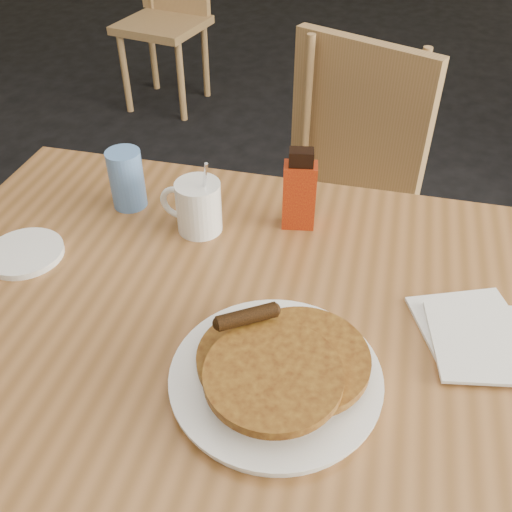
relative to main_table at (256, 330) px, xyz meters
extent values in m
plane|color=black|center=(-0.07, 0.03, -0.71)|extent=(10.00, 10.00, 0.00)
cube|color=#986236|center=(0.00, 0.00, 0.02)|extent=(1.29, 0.92, 0.04)
cube|color=#A87E4F|center=(0.00, 0.00, 0.01)|extent=(1.33, 0.96, 0.02)
cube|color=#A87E4F|center=(0.01, 0.66, -0.27)|extent=(0.52, 0.52, 0.04)
cube|color=#A87E4F|center=(0.01, 0.84, -0.03)|extent=(0.40, 0.17, 0.45)
cylinder|color=#A87E4F|center=(-0.16, 0.49, -0.50)|extent=(0.04, 0.04, 0.42)
cylinder|color=#A87E4F|center=(0.18, 0.82, -0.50)|extent=(0.04, 0.04, 0.42)
cube|color=#A87E4F|center=(-1.24, 2.13, -0.28)|extent=(0.45, 0.45, 0.04)
cylinder|color=#A87E4F|center=(-1.41, 1.97, -0.50)|extent=(0.04, 0.04, 0.41)
cylinder|color=#A87E4F|center=(-1.08, 2.29, -0.50)|extent=(0.04, 0.04, 0.41)
cylinder|color=white|center=(0.07, -0.12, 0.05)|extent=(0.29, 0.29, 0.02)
cylinder|color=white|center=(0.07, -0.12, 0.06)|extent=(0.30, 0.30, 0.01)
cylinder|color=#95661F|center=(0.05, -0.11, 0.07)|extent=(0.18, 0.18, 0.01)
cylinder|color=#95661F|center=(0.10, -0.10, 0.08)|extent=(0.19, 0.19, 0.01)
cylinder|color=#95661F|center=(0.08, -0.15, 0.10)|extent=(0.18, 0.18, 0.01)
cylinder|color=#311A08|center=(0.02, -0.08, 0.12)|extent=(0.08, 0.07, 0.02)
cylinder|color=white|center=(-0.17, 0.18, 0.09)|extent=(0.08, 0.08, 0.10)
torus|color=white|center=(-0.21, 0.18, 0.09)|extent=(0.07, 0.01, 0.07)
cylinder|color=black|center=(-0.17, 0.18, 0.13)|extent=(0.07, 0.07, 0.01)
cylinder|color=silver|center=(-0.16, 0.18, 0.13)|extent=(0.04, 0.04, 0.14)
cube|color=maroon|center=(0.00, 0.25, 0.11)|extent=(0.07, 0.05, 0.13)
cube|color=black|center=(0.00, 0.25, 0.19)|extent=(0.05, 0.04, 0.03)
cube|color=white|center=(0.33, 0.07, 0.04)|extent=(0.21, 0.21, 0.01)
cube|color=white|center=(0.35, 0.04, 0.05)|extent=(0.19, 0.19, 0.01)
cylinder|color=#5A89D2|center=(-0.34, 0.21, 0.10)|extent=(0.08, 0.08, 0.12)
cylinder|color=white|center=(-0.44, 0.00, 0.05)|extent=(0.15, 0.15, 0.01)
camera|label=1|loc=(0.21, -0.61, 0.69)|focal=40.00mm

